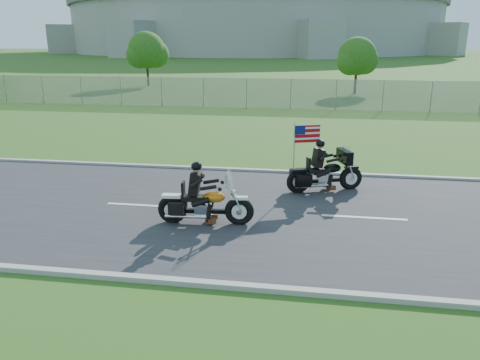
# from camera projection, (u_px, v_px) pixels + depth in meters

# --- Properties ---
(ground) EXTENTS (420.00, 420.00, 0.00)m
(ground) POSITION_uv_depth(u_px,v_px,m) (215.00, 211.00, 12.85)
(ground) COLOR #38551A
(ground) RESTS_ON ground
(road) EXTENTS (120.00, 8.00, 0.04)m
(road) POSITION_uv_depth(u_px,v_px,m) (215.00, 210.00, 12.84)
(road) COLOR #28282B
(road) RESTS_ON ground
(curb_north) EXTENTS (120.00, 0.18, 0.12)m
(curb_north) POSITION_uv_depth(u_px,v_px,m) (238.00, 170.00, 16.66)
(curb_north) COLOR #9E9B93
(curb_north) RESTS_ON ground
(curb_south) EXTENTS (120.00, 0.18, 0.12)m
(curb_south) POSITION_uv_depth(u_px,v_px,m) (171.00, 281.00, 9.00)
(curb_south) COLOR #9E9B93
(curb_south) RESTS_ON ground
(fence) EXTENTS (60.00, 0.03, 2.00)m
(fence) POSITION_uv_depth(u_px,v_px,m) (203.00, 92.00, 32.22)
(fence) COLOR gray
(fence) RESTS_ON ground
(stadium) EXTENTS (140.40, 140.40, 29.20)m
(stadium) POSITION_uv_depth(u_px,v_px,m) (256.00, 8.00, 172.09)
(stadium) COLOR #A3A099
(stadium) RESTS_ON ground
(tree_fence_near) EXTENTS (3.52, 3.28, 4.75)m
(tree_fence_near) POSITION_uv_depth(u_px,v_px,m) (358.00, 58.00, 39.49)
(tree_fence_near) COLOR #382316
(tree_fence_near) RESTS_ON ground
(tree_fence_mid) EXTENTS (3.96, 3.69, 5.30)m
(tree_fence_mid) POSITION_uv_depth(u_px,v_px,m) (147.00, 52.00, 46.16)
(tree_fence_mid) COLOR #382316
(tree_fence_mid) RESTS_ON ground
(motorcycle_lead) EXTENTS (2.46, 0.71, 1.65)m
(motorcycle_lead) POSITION_uv_depth(u_px,v_px,m) (204.00, 205.00, 11.76)
(motorcycle_lead) COLOR black
(motorcycle_lead) RESTS_ON ground
(motorcycle_follow) EXTENTS (2.35, 1.23, 2.05)m
(motorcycle_follow) POSITION_uv_depth(u_px,v_px,m) (325.00, 174.00, 14.29)
(motorcycle_follow) COLOR black
(motorcycle_follow) RESTS_ON ground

